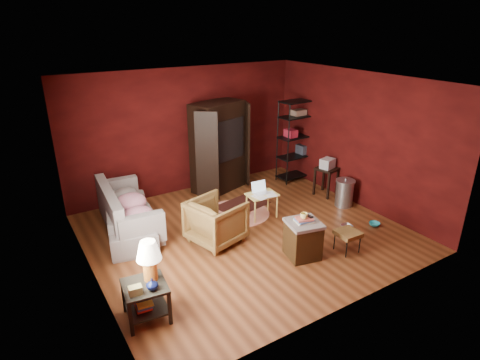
# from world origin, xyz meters

# --- Properties ---
(room) EXTENTS (5.54, 5.04, 2.84)m
(room) POSITION_xyz_m (-0.04, -0.01, 1.40)
(room) COLOR brown
(room) RESTS_ON ground
(sofa) EXTENTS (1.00, 2.11, 0.79)m
(sofa) POSITION_xyz_m (-1.83, 1.17, 0.40)
(sofa) COLOR slate
(sofa) RESTS_ON ground
(armchair) EXTENTS (1.00, 1.04, 0.88)m
(armchair) POSITION_xyz_m (-0.61, 0.02, 0.44)
(armchair) COLOR black
(armchair) RESTS_ON ground
(pet_bowl_steel) EXTENTS (0.22, 0.07, 0.21)m
(pet_bowl_steel) POSITION_xyz_m (1.76, -0.88, 0.11)
(pet_bowl_steel) COLOR silver
(pet_bowl_steel) RESTS_ON ground
(pet_bowl_turquoise) EXTENTS (0.22, 0.11, 0.21)m
(pet_bowl_turquoise) POSITION_xyz_m (2.28, -1.10, 0.10)
(pet_bowl_turquoise) COLOR #28ADBE
(pet_bowl_turquoise) RESTS_ON ground
(vase) EXTENTS (0.20, 0.21, 0.15)m
(vase) POSITION_xyz_m (-2.31, -1.39, 0.61)
(vase) COLOR #0B1239
(vase) RESTS_ON side_table
(mug) EXTENTS (0.15, 0.13, 0.13)m
(mug) POSITION_xyz_m (0.36, -1.20, 0.79)
(mug) COLOR #EFDB75
(mug) RESTS_ON hamper
(side_table) EXTENTS (0.62, 0.62, 1.10)m
(side_table) POSITION_xyz_m (-2.31, -1.21, 0.66)
(side_table) COLOR black
(side_table) RESTS_ON ground
(sofa_cushions) EXTENTS (0.95, 2.06, 0.84)m
(sofa_cushions) POSITION_xyz_m (-1.87, 1.18, 0.41)
(sofa_cushions) COLOR slate
(sofa_cushions) RESTS_ON sofa
(hamper) EXTENTS (0.63, 0.63, 0.75)m
(hamper) POSITION_xyz_m (0.38, -1.18, 0.34)
(hamper) COLOR #3C230E
(hamper) RESTS_ON ground
(footstool) EXTENTS (0.39, 0.39, 0.38)m
(footstool) POSITION_xyz_m (1.14, -1.46, 0.33)
(footstool) COLOR black
(footstool) RESTS_ON ground
(rug_round) EXTENTS (1.73, 1.73, 0.01)m
(rug_round) POSITION_xyz_m (0.30, 0.77, 0.01)
(rug_round) COLOR #F7E5CE
(rug_round) RESTS_ON ground
(rug_oriental) EXTENTS (1.20, 0.93, 0.01)m
(rug_oriental) POSITION_xyz_m (0.58, 1.03, 0.01)
(rug_oriental) COLOR #4D1B14
(rug_oriental) RESTS_ON ground
(laptop_desk) EXTENTS (0.61, 0.49, 0.73)m
(laptop_desk) POSITION_xyz_m (0.63, 0.38, 0.45)
(laptop_desk) COLOR #FFE374
(laptop_desk) RESTS_ON ground
(tv_armoire) EXTENTS (1.54, 1.15, 2.05)m
(tv_armoire) POSITION_xyz_m (0.60, 2.07, 1.07)
(tv_armoire) COLOR black
(tv_armoire) RESTS_ON ground
(wire_shelving) EXTENTS (0.99, 0.47, 1.98)m
(wire_shelving) POSITION_xyz_m (2.55, 1.65, 1.09)
(wire_shelving) COLOR black
(wire_shelving) RESTS_ON ground
(small_stand) EXTENTS (0.52, 0.52, 0.86)m
(small_stand) POSITION_xyz_m (2.49, 0.52, 0.64)
(small_stand) COLOR black
(small_stand) RESTS_ON ground
(trash_can) EXTENTS (0.45, 0.45, 0.63)m
(trash_can) POSITION_xyz_m (2.42, -0.13, 0.30)
(trash_can) COLOR #9EA1A5
(trash_can) RESTS_ON ground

